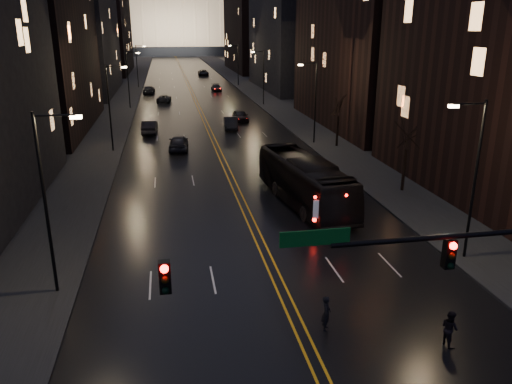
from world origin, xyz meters
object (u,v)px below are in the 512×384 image
bus (305,181)px  pedestrian_b (450,328)px  pedestrian_a (326,313)px  receding_car_a (231,123)px  oncoming_car_b (150,127)px  oncoming_car_a (179,142)px

bus → pedestrian_b: bus is taller
bus → pedestrian_a: 16.34m
receding_car_a → pedestrian_b: (2.93, -47.43, 0.01)m
oncoming_car_b → pedestrian_a: size_ratio=3.06×
oncoming_car_a → pedestrian_b: (9.90, -36.86, -0.05)m
oncoming_car_a → receding_car_a: size_ratio=1.04×
bus → receding_car_a: bus is taller
receding_car_a → bus: bearing=-83.1°
oncoming_car_b → pedestrian_a: 45.33m
oncoming_car_a → pedestrian_a: (5.25, -34.91, -0.03)m
oncoming_car_a → oncoming_car_b: size_ratio=0.99×
oncoming_car_b → receding_car_a: oncoming_car_b is taller
bus → pedestrian_b: 17.98m
oncoming_car_a → pedestrian_a: size_ratio=3.04×
pedestrian_b → pedestrian_a: bearing=57.5°
pedestrian_a → pedestrian_b: bearing=-92.2°
oncoming_car_a → pedestrian_b: 38.17m
receding_car_a → pedestrian_b: 47.52m
receding_car_a → pedestrian_a: (-1.72, -45.48, 0.03)m
bus → receding_car_a: size_ratio=2.70×
bus → oncoming_car_b: bus is taller
bus → oncoming_car_a: 20.86m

